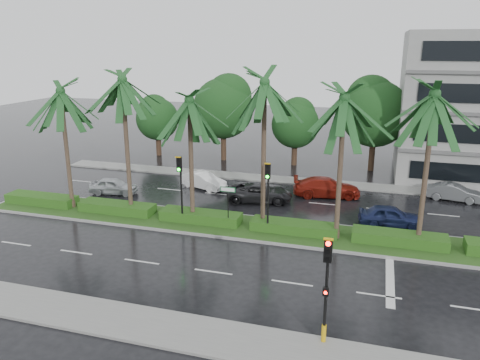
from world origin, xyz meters
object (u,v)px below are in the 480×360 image
(car_red, at_px, (327,187))
(car_grey, at_px, (454,192))
(car_darkgrey, at_px, (259,193))
(signal_near, at_px, (326,286))
(street_sign, at_px, (228,197))
(car_white, at_px, (204,181))
(car_silver, at_px, (114,186))
(car_blue, at_px, (390,216))
(signal_median_left, at_px, (180,180))

(car_red, height_order, car_grey, car_red)
(car_darkgrey, distance_m, car_red, 5.19)
(signal_near, bearing_deg, street_sign, 125.34)
(car_red, bearing_deg, signal_near, 175.39)
(street_sign, distance_m, car_darkgrey, 5.98)
(street_sign, distance_m, car_white, 8.95)
(signal_near, distance_m, car_darkgrey, 17.04)
(street_sign, height_order, car_red, street_sign)
(car_silver, bearing_deg, car_darkgrey, -90.91)
(signal_near, bearing_deg, car_silver, 141.07)
(car_white, distance_m, car_darkgrey, 5.32)
(car_silver, xyz_separation_m, car_blue, (20.08, -0.79, 0.04))
(street_sign, height_order, car_silver, street_sign)
(car_darkgrey, relative_size, car_grey, 1.26)
(car_darkgrey, xyz_separation_m, car_blue, (9.02, -2.26, 0.00))
(car_grey, bearing_deg, car_silver, 112.56)
(street_sign, bearing_deg, car_red, 58.88)
(signal_near, distance_m, car_blue, 13.75)
(signal_near, xyz_separation_m, car_blue, (2.52, 13.39, -1.85))
(signal_near, relative_size, signal_median_left, 1.00)
(car_silver, bearing_deg, car_blue, -100.73)
(car_silver, height_order, car_blue, car_blue)
(car_red, bearing_deg, car_blue, -147.67)
(signal_near, xyz_separation_m, signal_median_left, (-10.00, 9.69, 0.49))
(car_grey, bearing_deg, car_blue, 154.78)
(car_darkgrey, height_order, car_blue, car_blue)
(street_sign, bearing_deg, signal_near, -54.66)
(street_sign, xyz_separation_m, car_red, (5.02, 8.32, -1.41))
(signal_median_left, bearing_deg, car_red, 46.66)
(car_silver, height_order, car_darkgrey, car_darkgrey)
(signal_near, bearing_deg, car_blue, 79.32)
(car_silver, bearing_deg, car_red, -84.03)
(signal_median_left, xyz_separation_m, street_sign, (3.00, 0.18, -0.87))
(car_darkgrey, bearing_deg, street_sign, 163.20)
(signal_median_left, bearing_deg, car_grey, 30.93)
(car_blue, bearing_deg, car_grey, -40.88)
(car_silver, bearing_deg, car_white, -70.02)
(signal_near, relative_size, car_blue, 1.13)
(car_blue, distance_m, car_grey, 7.91)
(signal_median_left, relative_size, car_silver, 1.20)
(signal_median_left, bearing_deg, street_sign, 3.47)
(car_blue, bearing_deg, street_sign, 104.09)
(car_red, bearing_deg, street_sign, 138.07)
(car_silver, xyz_separation_m, car_grey, (24.58, 5.71, -0.01))
(street_sign, height_order, car_white, street_sign)
(signal_near, relative_size, car_silver, 1.20)
(car_grey, bearing_deg, signal_near, 170.02)
(car_white, bearing_deg, car_red, -64.68)
(car_red, bearing_deg, car_silver, 93.65)
(car_red, bearing_deg, car_white, 83.60)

